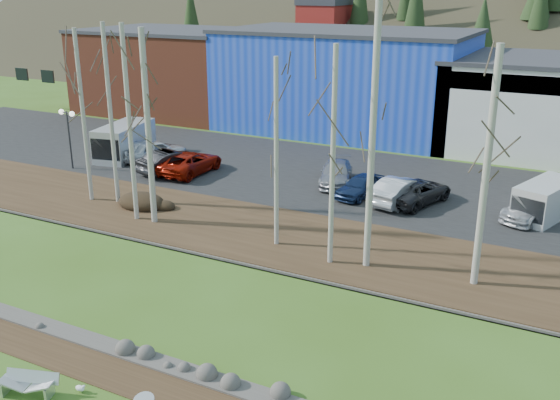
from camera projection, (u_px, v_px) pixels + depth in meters
The scene contains 32 objects.
dirt_strip at pixel (99, 366), 20.32m from camera, with size 80.00×1.80×0.03m, color #382616.
near_bank_rocks at pixel (119, 351), 21.17m from camera, with size 80.00×0.80×0.50m, color #47423D, non-canonical shape.
river at pixel (189, 299), 24.62m from camera, with size 80.00×8.00×0.90m, color black, non-canonical shape.
far_bank_rocks at pixel (242, 261), 28.06m from camera, with size 80.00×0.80×0.46m, color #47423D, non-canonical shape.
far_bank at pixel (275, 235), 30.73m from camera, with size 80.00×7.00×0.15m, color #382616.
parking_lot at pixel (351, 179), 39.56m from camera, with size 80.00×14.00×0.14m, color black.
building_brick at pixel (173, 70), 60.43m from camera, with size 16.32×12.24×7.80m.
building_blue at pixel (346, 80), 52.58m from camera, with size 20.40×12.24×8.30m.
bench_damaged at pixel (29, 384), 18.79m from camera, with size 1.78×1.03×0.75m.
seagull at pixel (80, 388), 18.97m from camera, with size 0.39×0.18×0.28m.
dirt_mound at pixel (142, 201), 34.47m from camera, with size 2.82×1.99×0.55m, color black.
birch_0 at pixel (111, 115), 33.74m from camera, with size 0.24×0.24×9.83m.
birch_1 at pixel (83, 117), 34.13m from camera, with size 0.23×0.23×9.50m.
birch_2 at pixel (148, 129), 30.73m from camera, with size 0.30×0.30×9.75m.
birch_3 at pixel (130, 125), 31.13m from camera, with size 0.24×0.24×9.94m.
birch_4 at pixel (276, 154), 28.15m from camera, with size 0.21×0.21×8.72m.
birch_5 at pixel (333, 159), 26.08m from camera, with size 0.23×0.23×9.44m.
birch_6 at pixel (373, 137), 25.41m from camera, with size 0.29×0.29×11.52m.
birch_7 at pixel (486, 171), 24.09m from camera, with size 0.29×0.29×9.63m.
street_lamp at pixel (68, 123), 40.69m from camera, with size 1.48×0.56×3.92m.
car_0 at pixel (156, 150), 43.28m from camera, with size 1.74×4.32×1.47m, color silver.
car_1 at pixel (171, 161), 40.64m from camera, with size 1.58×4.54×1.50m, color #232325.
car_2 at pixel (190, 163), 40.42m from camera, with size 2.33×5.05×1.40m, color #9A1507.
car_3 at pixel (336, 173), 38.32m from camera, with size 1.86×4.57×1.33m, color gray.
car_4 at pixel (361, 186), 35.95m from camera, with size 1.53×3.80×1.30m, color #162649.
car_5 at pixel (400, 190), 34.83m from camera, with size 1.59×4.56×1.50m, color silver.
car_6 at pixel (416, 191), 34.92m from camera, with size 2.23×4.84×1.34m, color #262629.
car_7 at pixel (534, 207), 32.47m from camera, with size 1.79×4.41×1.28m, color silver.
car_8 at pixel (149, 149), 43.56m from camera, with size 1.74×4.32×1.47m, color silver.
car_9 at pixel (173, 161), 40.58m from camera, with size 1.58×4.54×1.50m, color #232325.
van_white at pixel (544, 201), 32.54m from camera, with size 3.10×4.72×1.91m.
van_grey at pixel (123, 141), 43.93m from camera, with size 3.26×5.68×2.33m.
Camera 1 is at (13.23, -10.70, 11.78)m, focal length 40.00 mm.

